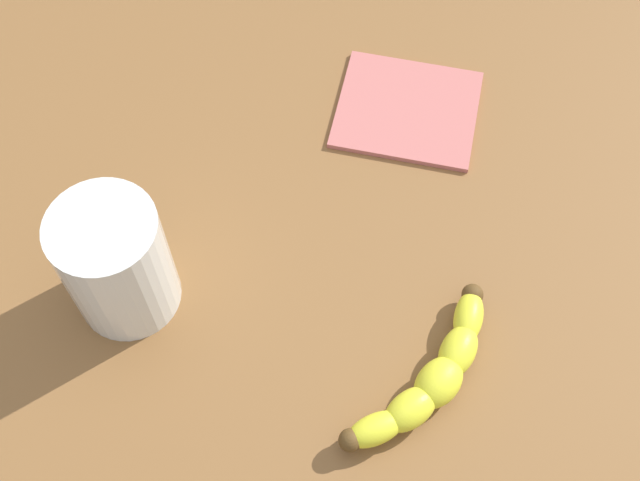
{
  "coord_description": "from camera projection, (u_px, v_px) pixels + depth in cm",
  "views": [
    {
      "loc": [
        -5.5,
        -27.44,
        70.74
      ],
      "look_at": [
        5.01,
        8.52,
        5.0
      ],
      "focal_mm": 45.3,
      "sensor_mm": 36.0,
      "label": 1
    }
  ],
  "objects": [
    {
      "name": "banana",
      "position": [
        431.0,
        377.0,
        0.69
      ],
      "size": [
        16.87,
        11.93,
        3.62
      ],
      "rotation": [
        0.0,
        0.0,
        0.58
      ],
      "color": "yellow",
      "rests_on": "wooden_tabletop"
    },
    {
      "name": "wooden_tabletop",
      "position": [
        294.0,
        350.0,
        0.74
      ],
      "size": [
        120.0,
        120.0,
        3.0
      ],
      "primitive_type": "cube",
      "color": "brown",
      "rests_on": "ground"
    },
    {
      "name": "folded_napkin",
      "position": [
        407.0,
        109.0,
        0.86
      ],
      "size": [
        19.13,
        18.55,
        0.6
      ],
      "primitive_type": "cube",
      "rotation": [
        0.0,
        0.0,
        -0.5
      ],
      "color": "#BC6660",
      "rests_on": "wooden_tabletop"
    },
    {
      "name": "smoothie_glass",
      "position": [
        117.0,
        265.0,
        0.7
      ],
      "size": [
        9.38,
        9.38,
        12.58
      ],
      "color": "silver",
      "rests_on": "wooden_tabletop"
    }
  ]
}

